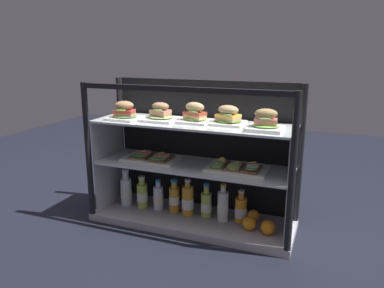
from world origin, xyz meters
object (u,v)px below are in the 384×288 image
object	(u,v)px
plated_roll_sandwich_center	(124,112)
juice_bottle_front_fourth	(188,201)
plated_roll_sandwich_right_of_center	(228,117)
juice_bottle_front_right_end	(241,210)
open_sandwich_tray_near_right_corner	(237,167)
orange_fruit_near_left_post	(249,223)
plated_roll_sandwich_far_left	(161,114)
plated_roll_sandwich_mid_right	(266,123)
plated_roll_sandwich_left_of_center	(195,114)
juice_bottle_front_middle	(223,206)
open_sandwich_tray_far_left	(152,157)
orange_fruit_beside_bottles	(268,227)
juice_bottle_front_second	(126,191)
juice_bottle_back_center	(142,195)
juice_bottle_back_left	(206,204)
juice_bottle_near_post	(174,198)
orange_fruit_rolled_forward	(253,216)
juice_bottle_front_left_end	(158,197)

from	to	relation	value
plated_roll_sandwich_center	juice_bottle_front_fourth	xyz separation A→B (m)	(0.38, 0.07, -0.54)
plated_roll_sandwich_right_of_center	juice_bottle_front_right_end	size ratio (longest dim) A/B	0.93
open_sandwich_tray_near_right_corner	orange_fruit_near_left_post	distance (m)	0.33
plated_roll_sandwich_far_left	plated_roll_sandwich_mid_right	xyz separation A→B (m)	(0.63, -0.04, 0.00)
plated_roll_sandwich_left_of_center	juice_bottle_front_fourth	world-z (taller)	plated_roll_sandwich_left_of_center
juice_bottle_front_middle	open_sandwich_tray_far_left	bearing A→B (deg)	-177.08
plated_roll_sandwich_right_of_center	orange_fruit_beside_bottles	bearing A→B (deg)	-18.65
juice_bottle_front_second	juice_bottle_back_center	distance (m)	0.12
plated_roll_sandwich_right_of_center	juice_bottle_back_left	size ratio (longest dim) A/B	0.86
juice_bottle_back_left	orange_fruit_near_left_post	distance (m)	0.30
juice_bottle_back_left	juice_bottle_near_post	bearing A→B (deg)	-177.77
orange_fruit_beside_bottles	orange_fruit_rolled_forward	xyz separation A→B (m)	(-0.11, 0.12, -0.00)
plated_roll_sandwich_far_left	plated_roll_sandwich_mid_right	bearing A→B (deg)	-4.00
juice_bottle_front_middle	juice_bottle_front_left_end	bearing A→B (deg)	179.15
juice_bottle_front_fourth	juice_bottle_back_left	xyz separation A→B (m)	(0.12, 0.02, -0.01)
plated_roll_sandwich_right_of_center	plated_roll_sandwich_mid_right	bearing A→B (deg)	-19.93
plated_roll_sandwich_left_of_center	juice_bottle_front_right_end	size ratio (longest dim) A/B	0.92
juice_bottle_back_center	juice_bottle_front_middle	size ratio (longest dim) A/B	0.91
juice_bottle_back_left	juice_bottle_front_fourth	bearing A→B (deg)	-172.24
plated_roll_sandwich_left_of_center	plated_roll_sandwich_center	bearing A→B (deg)	-170.95
plated_roll_sandwich_far_left	juice_bottle_front_middle	distance (m)	0.66
juice_bottle_front_second	orange_fruit_rolled_forward	size ratio (longest dim) A/B	3.22
juice_bottle_near_post	plated_roll_sandwich_left_of_center	bearing A→B (deg)	-2.41
plated_roll_sandwich_far_left	plated_roll_sandwich_right_of_center	size ratio (longest dim) A/B	1.11
plated_roll_sandwich_right_of_center	juice_bottle_back_left	distance (m)	0.56
plated_roll_sandwich_left_of_center	open_sandwich_tray_near_right_corner	xyz separation A→B (m)	(0.26, -0.03, -0.28)
plated_roll_sandwich_far_left	plated_roll_sandwich_right_of_center	world-z (taller)	same
juice_bottle_back_left	orange_fruit_near_left_post	size ratio (longest dim) A/B	2.72
plated_roll_sandwich_right_of_center	juice_bottle_front_right_end	distance (m)	0.56
juice_bottle_front_fourth	open_sandwich_tray_near_right_corner	bearing A→B (deg)	-5.64
plated_roll_sandwich_right_of_center	orange_fruit_rolled_forward	bearing A→B (deg)	10.03
juice_bottle_front_middle	juice_bottle_front_right_end	bearing A→B (deg)	14.81
plated_roll_sandwich_center	juice_bottle_back_center	distance (m)	0.55
plated_roll_sandwich_right_of_center	juice_bottle_front_fourth	size ratio (longest dim) A/B	0.80
juice_bottle_front_left_end	plated_roll_sandwich_far_left	bearing A→B (deg)	-33.41
plated_roll_sandwich_center	juice_bottle_front_right_end	world-z (taller)	plated_roll_sandwich_center
open_sandwich_tray_far_left	juice_bottle_back_left	xyz separation A→B (m)	(0.34, 0.04, -0.27)
juice_bottle_back_center	open_sandwich_tray_far_left	bearing A→B (deg)	-12.67
juice_bottle_near_post	juice_bottle_front_right_end	world-z (taller)	juice_bottle_near_post
plated_roll_sandwich_right_of_center	juice_bottle_front_second	distance (m)	0.86
plated_roll_sandwich_far_left	orange_fruit_rolled_forward	xyz separation A→B (m)	(0.57, 0.07, -0.59)
plated_roll_sandwich_far_left	juice_bottle_front_left_end	distance (m)	0.55
plated_roll_sandwich_mid_right	juice_bottle_back_center	bearing A→B (deg)	175.54
juice_bottle_front_left_end	juice_bottle_back_center	bearing A→B (deg)	-174.70
plated_roll_sandwich_left_of_center	juice_bottle_front_middle	bearing A→B (deg)	-0.32
juice_bottle_front_left_end	juice_bottle_front_right_end	size ratio (longest dim) A/B	1.02
orange_fruit_rolled_forward	juice_bottle_back_center	bearing A→B (deg)	-176.02
juice_bottle_near_post	orange_fruit_near_left_post	xyz separation A→B (m)	(0.49, -0.07, -0.05)
juice_bottle_front_second	juice_bottle_back_left	xyz separation A→B (m)	(0.55, 0.02, -0.02)
plated_roll_sandwich_far_left	juice_bottle_front_right_end	size ratio (longest dim) A/B	1.04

